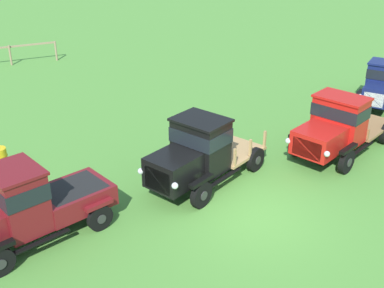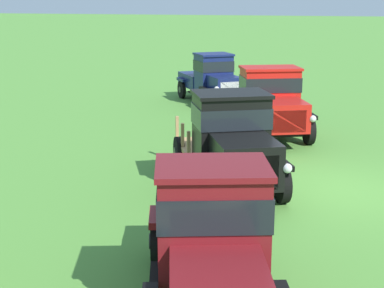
{
  "view_description": "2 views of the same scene",
  "coord_description": "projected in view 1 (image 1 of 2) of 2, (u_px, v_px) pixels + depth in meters",
  "views": [
    {
      "loc": [
        -6.82,
        -10.01,
        8.04
      ],
      "look_at": [
        -0.27,
        3.31,
        1.0
      ],
      "focal_mm": 45.0,
      "sensor_mm": 36.0,
      "label": 1
    },
    {
      "loc": [
        -13.52,
        -0.01,
        4.48
      ],
      "look_at": [
        -0.27,
        3.31,
        1.0
      ],
      "focal_mm": 55.0,
      "sensor_mm": 36.0,
      "label": 2
    }
  ],
  "objects": [
    {
      "name": "vintage_truck_back_of_row",
      "position": [
        383.0,
        83.0,
        22.25
      ],
      "size": [
        4.49,
        3.6,
        2.13
      ],
      "color": "black",
      "rests_on": "ground"
    },
    {
      "name": "oil_drum_beside_row",
      "position": [
        0.0,
        160.0,
        16.51
      ],
      "size": [
        0.55,
        0.55,
        0.91
      ],
      "color": "gold",
      "rests_on": "ground"
    },
    {
      "name": "ground_plane",
      "position": [
        249.0,
        215.0,
        14.28
      ],
      "size": [
        240.0,
        240.0,
        0.0
      ],
      "primitive_type": "plane",
      "color": "#518E38"
    },
    {
      "name": "vintage_truck_far_side",
      "position": [
        336.0,
        127.0,
        17.42
      ],
      "size": [
        5.6,
        3.62,
        2.27
      ],
      "color": "black",
      "rests_on": "ground"
    },
    {
      "name": "vintage_truck_second_in_line",
      "position": [
        28.0,
        205.0,
        12.74
      ],
      "size": [
        4.72,
        2.83,
        2.28
      ],
      "color": "black",
      "rests_on": "ground"
    },
    {
      "name": "vintage_truck_midrow_center",
      "position": [
        197.0,
        153.0,
        15.36
      ],
      "size": [
        5.01,
        3.49,
        2.32
      ],
      "color": "black",
      "rests_on": "ground"
    }
  ]
}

